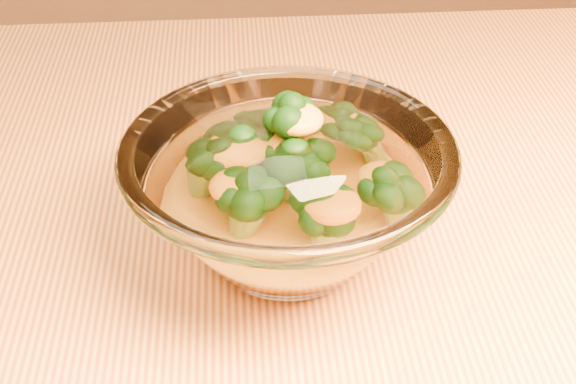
# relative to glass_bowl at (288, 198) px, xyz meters

# --- Properties ---
(glass_bowl) EXTENTS (0.20, 0.20, 0.09)m
(glass_bowl) POSITION_rel_glass_bowl_xyz_m (0.00, 0.00, 0.00)
(glass_bowl) COLOR white
(glass_bowl) RESTS_ON table
(cheese_sauce) EXTENTS (0.11, 0.11, 0.03)m
(cheese_sauce) POSITION_rel_glass_bowl_xyz_m (0.00, 0.00, -0.02)
(cheese_sauce) COLOR orange
(cheese_sauce) RESTS_ON glass_bowl
(broccoli_heap) EXTENTS (0.13, 0.12, 0.08)m
(broccoli_heap) POSITION_rel_glass_bowl_xyz_m (0.00, 0.01, 0.01)
(broccoli_heap) COLOR black
(broccoli_heap) RESTS_ON cheese_sauce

